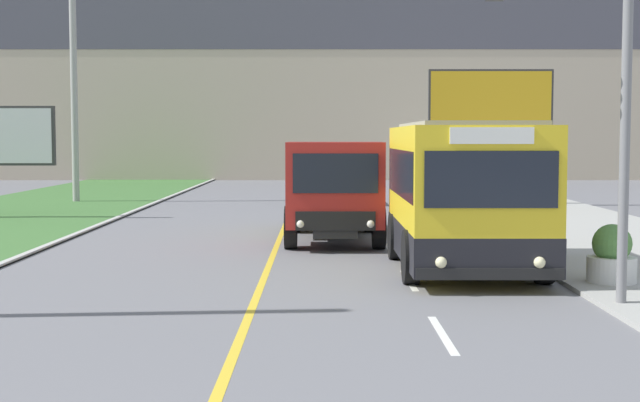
{
  "coord_description": "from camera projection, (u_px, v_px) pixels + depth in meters",
  "views": [
    {
      "loc": [
        1.07,
        -4.2,
        2.7
      ],
      "look_at": [
        1.1,
        13.79,
        1.4
      ],
      "focal_mm": 50.0,
      "sensor_mm": 36.0,
      "label": 1
    }
  ],
  "objects": [
    {
      "name": "apartment_block_background",
      "position": [
        302.0,
        2.0,
        58.72
      ],
      "size": [
        80.0,
        8.04,
        23.16
      ],
      "color": "#BCAD93",
      "rests_on": "ground_plane"
    },
    {
      "name": "city_bus",
      "position": [
        463.0,
        196.0,
        17.81
      ],
      "size": [
        2.72,
        5.71,
        2.98
      ],
      "color": "yellow",
      "rests_on": "ground_plane"
    },
    {
      "name": "dump_truck",
      "position": [
        333.0,
        193.0,
        22.52
      ],
      "size": [
        2.42,
        6.62,
        2.57
      ],
      "color": "black",
      "rests_on": "ground_plane"
    },
    {
      "name": "car_distant",
      "position": [
        331.0,
        187.0,
        35.53
      ],
      "size": [
        1.8,
        4.3,
        1.45
      ],
      "color": "black",
      "rests_on": "ground_plane"
    },
    {
      "name": "utility_pole_far",
      "position": [
        72.0,
        78.0,
        36.62
      ],
      "size": [
        1.8,
        0.28,
        10.13
      ],
      "color": "#9E9E99",
      "rests_on": "ground_plane"
    },
    {
      "name": "traffic_light_mast",
      "position": [
        584.0,
        65.0,
        13.83
      ],
      "size": [
        2.28,
        0.32,
        6.01
      ],
      "color": "slate",
      "rests_on": "ground_plane"
    },
    {
      "name": "billboard_large",
      "position": [
        489.0,
        103.0,
        34.59
      ],
      "size": [
        4.83,
        0.24,
        5.31
      ],
      "color": "#59595B",
      "rests_on": "ground_plane"
    },
    {
      "name": "planter_round_near",
      "position": [
        610.0,
        257.0,
        16.05
      ],
      "size": [
        0.88,
        0.88,
        1.05
      ],
      "color": "silver",
      "rests_on": "sidewalk_right"
    },
    {
      "name": "planter_round_second",
      "position": [
        545.0,
        232.0,
        20.23
      ],
      "size": [
        0.87,
        0.87,
        1.05
      ],
      "color": "silver",
      "rests_on": "sidewalk_right"
    }
  ]
}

